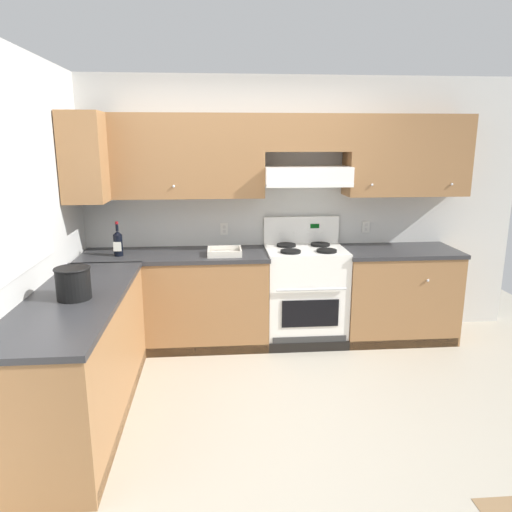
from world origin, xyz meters
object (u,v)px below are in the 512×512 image
object	(u,v)px
stove	(305,293)
bowl	(225,253)
wine_bottle	(118,243)
bucket	(73,282)

from	to	relation	value
stove	bowl	distance (m)	0.91
wine_bottle	stove	bearing A→B (deg)	2.01
stove	bucket	distance (m)	2.29
stove	bucket	size ratio (longest dim) A/B	5.04
bowl	wine_bottle	bearing A→B (deg)	177.28
stove	wine_bottle	xyz separation A→B (m)	(-1.75, -0.06, 0.55)
stove	wine_bottle	bearing A→B (deg)	-177.99
bowl	bucket	world-z (taller)	bucket
bowl	bucket	distance (m)	1.58
stove	bucket	world-z (taller)	stove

